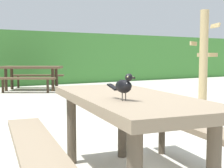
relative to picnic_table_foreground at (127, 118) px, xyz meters
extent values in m
cube|color=#84725B|center=(0.00, 0.00, 0.15)|extent=(1.03, 1.90, 0.07)
cylinder|color=brown|center=(-0.15, 0.73, -0.22)|extent=(0.09, 0.09, 0.67)
cylinder|color=brown|center=(0.37, 0.65, -0.22)|extent=(0.09, 0.09, 0.67)
cube|color=#84725B|center=(-0.69, 0.11, -0.14)|extent=(0.54, 1.73, 0.05)
cylinder|color=brown|center=(-0.59, 0.74, -0.36)|extent=(0.07, 0.07, 0.39)
cube|color=#84725B|center=(0.69, -0.11, -0.14)|extent=(0.54, 1.73, 0.05)
cylinder|color=brown|center=(0.79, 0.53, -0.36)|extent=(0.07, 0.07, 0.39)
ellipsoid|color=black|center=(-0.20, -0.26, 0.28)|extent=(0.08, 0.16, 0.09)
ellipsoid|color=black|center=(-0.19, -0.30, 0.29)|extent=(0.07, 0.07, 0.06)
sphere|color=black|center=(-0.19, -0.32, 0.34)|extent=(0.05, 0.05, 0.05)
sphere|color=#EAE08C|center=(-0.17, -0.33, 0.35)|extent=(0.01, 0.01, 0.01)
sphere|color=#EAE08C|center=(-0.21, -0.33, 0.35)|extent=(0.01, 0.01, 0.01)
cone|color=black|center=(-0.19, -0.36, 0.34)|extent=(0.02, 0.03, 0.02)
cube|color=black|center=(-0.21, -0.14, 0.27)|extent=(0.04, 0.10, 0.04)
cylinder|color=#47423D|center=(-0.18, -0.26, 0.21)|extent=(0.01, 0.01, 0.05)
cylinder|color=#47423D|center=(-0.21, -0.27, 0.21)|extent=(0.01, 0.01, 0.05)
cube|color=brown|center=(1.36, 7.42, 0.15)|extent=(1.93, 1.58, 0.07)
cylinder|color=#382B1D|center=(1.83, 6.83, -0.22)|extent=(0.09, 0.09, 0.67)
cylinder|color=#382B1D|center=(2.10, 7.29, -0.22)|extent=(0.09, 0.09, 0.67)
cylinder|color=#382B1D|center=(0.62, 7.56, -0.22)|extent=(0.09, 0.09, 0.67)
cylinder|color=#382B1D|center=(0.90, 8.01, -0.22)|extent=(0.09, 0.09, 0.67)
cube|color=brown|center=(1.00, 6.82, -0.14)|extent=(1.61, 1.12, 0.05)
cylinder|color=#382B1D|center=(1.55, 6.49, -0.36)|extent=(0.07, 0.07, 0.39)
cylinder|color=#382B1D|center=(0.45, 7.15, -0.36)|extent=(0.07, 0.07, 0.39)
cube|color=brown|center=(1.72, 8.02, -0.14)|extent=(1.61, 1.12, 0.05)
cylinder|color=#382B1D|center=(2.27, 7.69, -0.36)|extent=(0.07, 0.07, 0.39)
cylinder|color=#382B1D|center=(1.17, 8.35, -0.36)|extent=(0.07, 0.07, 0.39)
cylinder|color=tan|center=(3.41, 2.43, 0.42)|extent=(0.17, 0.17, 1.95)
cube|color=tan|center=(3.32, 2.63, 0.74)|extent=(0.31, 0.16, 0.08)
cube|color=tan|center=(3.63, 2.55, 0.51)|extent=(0.21, 0.39, 0.08)
cube|color=tan|center=(3.62, 2.35, 1.09)|extent=(0.18, 0.36, 0.09)
camera|label=1|loc=(-1.31, -2.01, 0.48)|focal=49.89mm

